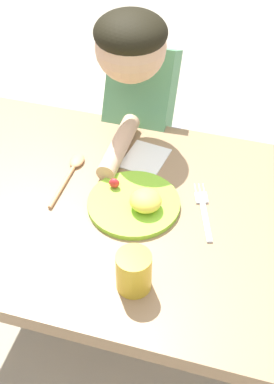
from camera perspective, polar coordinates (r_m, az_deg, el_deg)
name	(u,v)px	position (r m, az deg, el deg)	size (l,w,h in m)	color
ground_plane	(161,359)	(1.88, 2.57, -17.37)	(8.00, 8.00, 0.00)	#ADA38D
dining_table	(168,239)	(1.37, 3.37, -5.05)	(1.45, 0.72, 0.69)	#977451
plate	(137,203)	(1.33, -0.05, -1.14)	(0.23, 0.23, 0.06)	#89CA32
fork	(204,211)	(1.34, 7.14, -1.98)	(0.08, 0.20, 0.01)	silver
spoon	(72,170)	(1.44, -7.00, 2.33)	(0.04, 0.21, 0.01)	tan
drinking_cup	(134,272)	(1.15, -0.35, -8.49)	(0.08, 0.08, 0.10)	gold
person	(140,134)	(1.71, 0.30, 6.16)	(0.21, 0.47, 1.05)	#364474
napkin	(145,158)	(1.47, 0.90, 3.61)	(0.11, 0.13, 0.00)	white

